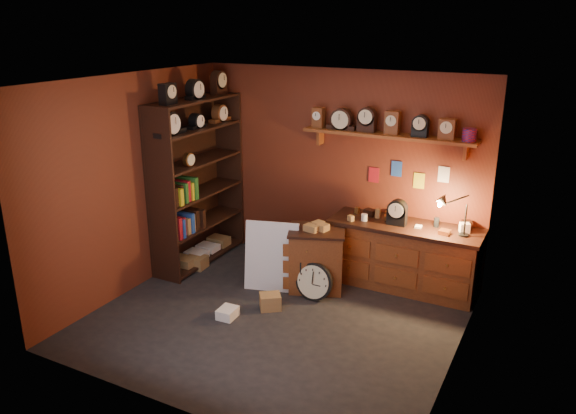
# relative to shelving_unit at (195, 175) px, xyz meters

# --- Properties ---
(floor) EXTENTS (4.00, 4.00, 0.00)m
(floor) POSITION_rel_shelving_unit_xyz_m (1.79, -0.98, -1.25)
(floor) COLOR black
(floor) RESTS_ON ground
(room_shell) EXTENTS (4.02, 3.62, 2.71)m
(room_shell) POSITION_rel_shelving_unit_xyz_m (1.84, -0.87, 0.47)
(room_shell) COLOR maroon
(room_shell) RESTS_ON ground
(shelving_unit) EXTENTS (0.47, 1.60, 2.58)m
(shelving_unit) POSITION_rel_shelving_unit_xyz_m (0.00, 0.00, 0.00)
(shelving_unit) COLOR black
(shelving_unit) RESTS_ON ground
(workbench) EXTENTS (1.90, 0.66, 1.36)m
(workbench) POSITION_rel_shelving_unit_xyz_m (2.84, 0.49, -0.78)
(workbench) COLOR brown
(workbench) RESTS_ON ground
(low_cabinet) EXTENTS (0.86, 0.80, 0.89)m
(low_cabinet) POSITION_rel_shelving_unit_xyz_m (1.87, -0.04, -0.82)
(low_cabinet) COLOR brown
(low_cabinet) RESTS_ON ground
(big_round_clock) EXTENTS (0.47, 0.16, 0.48)m
(big_round_clock) POSITION_rel_shelving_unit_xyz_m (1.98, -0.34, -1.02)
(big_round_clock) COLOR black
(big_round_clock) RESTS_ON ground
(white_panel) EXTENTS (0.71, 0.37, 0.90)m
(white_panel) POSITION_rel_shelving_unit_xyz_m (1.38, -0.33, -1.25)
(white_panel) COLOR silver
(white_panel) RESTS_ON ground
(mini_fridge) EXTENTS (0.64, 0.67, 0.51)m
(mini_fridge) POSITION_rel_shelving_unit_xyz_m (1.62, -0.03, -1.00)
(mini_fridge) COLOR silver
(mini_fridge) RESTS_ON ground
(floor_box_a) EXTENTS (0.29, 0.25, 0.17)m
(floor_box_a) POSITION_rel_shelving_unit_xyz_m (0.14, -0.27, -1.17)
(floor_box_a) COLOR olive
(floor_box_a) RESTS_ON ground
(floor_box_b) EXTENTS (0.21, 0.24, 0.12)m
(floor_box_b) POSITION_rel_shelving_unit_xyz_m (1.29, -1.22, -1.19)
(floor_box_b) COLOR white
(floor_box_b) RESTS_ON ground
(floor_box_c) EXTENTS (0.32, 0.31, 0.18)m
(floor_box_c) POSITION_rel_shelving_unit_xyz_m (1.62, -0.81, -1.16)
(floor_box_c) COLOR olive
(floor_box_c) RESTS_ON ground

